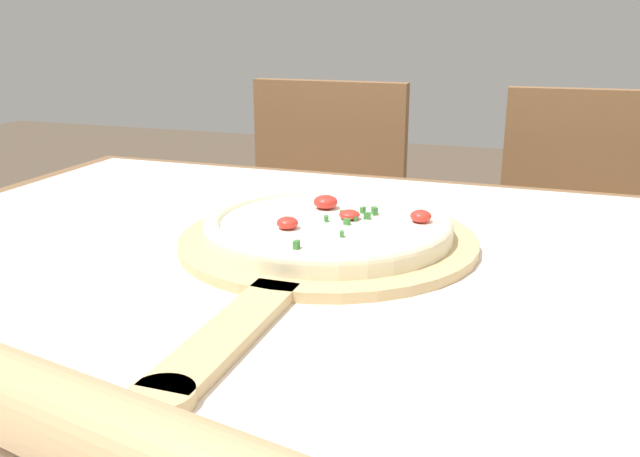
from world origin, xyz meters
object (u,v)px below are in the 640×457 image
(rolling_pin, at_px, (155,457))
(chair_left, at_px, (317,241))
(chair_right, at_px, (585,270))
(pizza, at_px, (328,225))
(pizza_peel, at_px, (321,247))

(rolling_pin, xyz_separation_m, chair_left, (-0.32, 1.19, -0.28))
(rolling_pin, relative_size, chair_right, 0.53)
(pizza, xyz_separation_m, rolling_pin, (0.05, -0.46, 0.00))
(pizza, relative_size, rolling_pin, 0.64)
(pizza, relative_size, chair_right, 0.34)
(rolling_pin, bearing_deg, chair_left, 105.03)
(pizza_peel, bearing_deg, chair_left, 109.61)
(pizza_peel, distance_m, rolling_pin, 0.44)
(chair_left, bearing_deg, chair_right, 0.23)
(rolling_pin, bearing_deg, chair_right, 76.42)
(pizza, bearing_deg, chair_right, 64.92)
(pizza_peel, xyz_separation_m, chair_left, (-0.27, 0.75, -0.26))
(pizza, bearing_deg, rolling_pin, -83.64)
(pizza, distance_m, rolling_pin, 0.47)
(pizza, bearing_deg, chair_left, 110.26)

